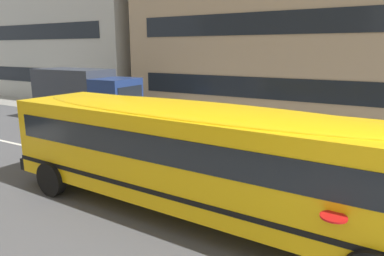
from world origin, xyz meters
name	(u,v)px	position (x,y,z in m)	size (l,w,h in m)	color
ground_plane	(138,171)	(0.00, 0.00, 0.00)	(400.00, 400.00, 0.00)	#4C4C4F
sidewalk_far	(231,128)	(0.00, 7.30, 0.01)	(120.00, 3.00, 0.01)	gray
lane_centreline	(138,171)	(0.00, 0.00, 0.00)	(110.00, 0.16, 0.01)	silver
school_bus	(205,152)	(3.33, -1.63, 1.59)	(12.00, 3.05, 2.67)	yellow
box_truck	(85,93)	(-7.57, 4.87, 1.54)	(6.10, 2.59, 2.82)	navy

